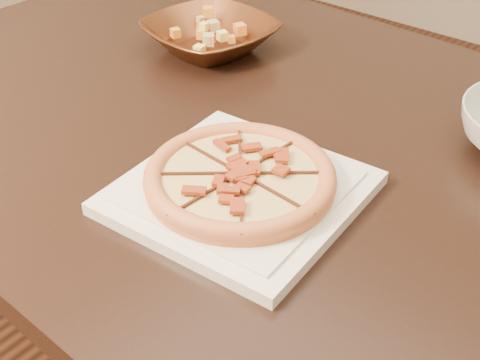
{
  "coord_description": "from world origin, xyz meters",
  "views": [
    {
      "loc": [
        0.54,
        -0.91,
        1.29
      ],
      "look_at": [
        0.1,
        -0.36,
        0.78
      ],
      "focal_mm": 50.0,
      "sensor_mm": 36.0,
      "label": 1
    }
  ],
  "objects_px": {
    "plate": "(240,192)",
    "pizza": "(240,178)",
    "dining_table": "(264,176)",
    "bronze_bowl": "(210,36)"
  },
  "relations": [
    {
      "from": "plate",
      "to": "pizza",
      "type": "distance_m",
      "value": 0.02
    },
    {
      "from": "dining_table",
      "to": "bronze_bowl",
      "type": "height_order",
      "value": "bronze_bowl"
    },
    {
      "from": "plate",
      "to": "bronze_bowl",
      "type": "xyz_separation_m",
      "value": [
        -0.34,
        0.32,
        0.02
      ]
    },
    {
      "from": "dining_table",
      "to": "plate",
      "type": "xyz_separation_m",
      "value": [
        0.09,
        -0.17,
        0.1
      ]
    },
    {
      "from": "plate",
      "to": "bronze_bowl",
      "type": "distance_m",
      "value": 0.47
    },
    {
      "from": "pizza",
      "to": "plate",
      "type": "bearing_deg",
      "value": -45.09
    },
    {
      "from": "dining_table",
      "to": "plate",
      "type": "bearing_deg",
      "value": -63.08
    },
    {
      "from": "plate",
      "to": "pizza",
      "type": "xyz_separation_m",
      "value": [
        -0.0,
        0.0,
        0.02
      ]
    },
    {
      "from": "pizza",
      "to": "bronze_bowl",
      "type": "distance_m",
      "value": 0.47
    },
    {
      "from": "bronze_bowl",
      "to": "pizza",
      "type": "bearing_deg",
      "value": -44.0
    }
  ]
}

